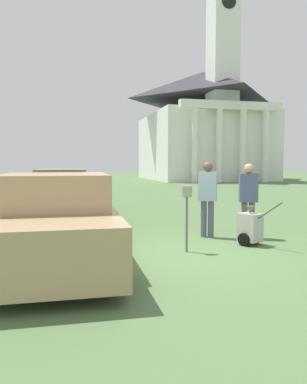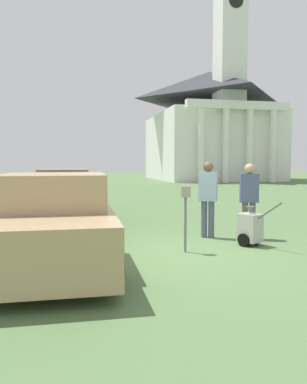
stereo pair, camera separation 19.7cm
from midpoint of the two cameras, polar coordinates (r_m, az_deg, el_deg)
The scene contains 9 objects.
ground_plane at distance 7.42m, azimuth 3.25°, elevation -9.33°, with size 120.00×120.00×0.00m, color #517042.
parked_car_tan at distance 6.79m, azimuth -15.33°, elevation -4.57°, with size 2.14×4.75×1.58m.
parked_car_maroon at distance 10.36m, azimuth -14.61°, elevation -1.61°, with size 2.10×5.07×1.46m.
parked_car_sage at distance 13.30m, azimuth -14.31°, elevation -0.22°, with size 2.05×4.78×1.55m.
parking_meter at distance 7.40m, azimuth 4.35°, elevation -2.14°, with size 0.18×0.09×1.31m.
person_worker at distance 8.92m, azimuth 7.61°, elevation -0.32°, with size 0.47×0.39×1.80m.
person_supervisor at distance 9.01m, azimuth 13.65°, elevation -0.54°, with size 0.47×0.34×1.75m.
equipment_cart at distance 8.32m, azimuth 13.84°, elevation -5.22°, with size 0.62×0.97×1.00m.
church at distance 40.46m, azimuth 7.50°, elevation 10.69°, with size 11.44×14.37×25.06m.
Camera 1 is at (-2.14, -6.89, 1.78)m, focal length 35.00 mm.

